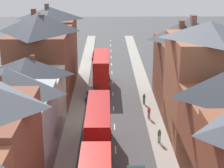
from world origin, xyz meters
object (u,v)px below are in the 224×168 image
double_decker_bus_mid_street (98,128)px  pedestrian_mid_right (159,135)px  car_near_silver (92,94)px  double_decker_bus_lead (101,70)px  car_mid_black (96,55)px  pedestrian_far_right (144,98)px  pedestrian_far_left (149,112)px

double_decker_bus_mid_street → pedestrian_mid_right: 7.22m
car_near_silver → pedestrian_mid_right: pedestrian_mid_right is taller
double_decker_bus_lead → pedestrian_mid_right: size_ratio=6.71×
double_decker_bus_lead → car_mid_black: bearing=94.0°
car_mid_black → double_decker_bus_mid_street: bearing=-88.2°
car_mid_black → pedestrian_far_right: pedestrian_far_right is taller
double_decker_bus_lead → pedestrian_far_left: size_ratio=6.71×
pedestrian_far_left → double_decker_bus_lead: bearing=115.0°
double_decker_bus_lead → car_near_silver: 6.19m
double_decker_bus_mid_street → car_near_silver: bearing=94.4°
car_near_silver → pedestrian_far_right: (7.45, -2.59, 0.19)m
pedestrian_far_right → car_mid_black: bearing=105.6°
car_near_silver → pedestrian_far_right: 7.89m
car_near_silver → pedestrian_far_right: size_ratio=2.76×
pedestrian_far_left → pedestrian_far_right: 5.16m
double_decker_bus_lead → car_mid_black: 18.48m
pedestrian_far_right → double_decker_bus_mid_street: bearing=-113.7°
double_decker_bus_lead → pedestrian_far_right: (6.16, -8.31, -1.78)m
double_decker_bus_lead → car_near_silver: double_decker_bus_lead is taller
pedestrian_mid_right → pedestrian_far_left: same height
pedestrian_far_right → pedestrian_mid_right: bearing=-87.4°
double_decker_bus_lead → double_decker_bus_mid_street: bearing=-90.0°
double_decker_bus_lead → pedestrian_far_left: (6.29, -13.47, -1.78)m
pedestrian_far_left → pedestrian_far_right: bearing=91.5°
double_decker_bus_mid_street → pedestrian_far_left: double_decker_bus_mid_street is taller
car_mid_black → car_near_silver: bearing=-90.0°
car_near_silver → pedestrian_far_left: pedestrian_far_left is taller
pedestrian_mid_right → pedestrian_far_left: bearing=93.4°
pedestrian_mid_right → pedestrian_far_right: same height
car_mid_black → pedestrian_mid_right: pedestrian_mid_right is taller
double_decker_bus_lead → pedestrian_far_right: size_ratio=6.71×
pedestrian_mid_right → car_mid_black: bearing=101.7°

